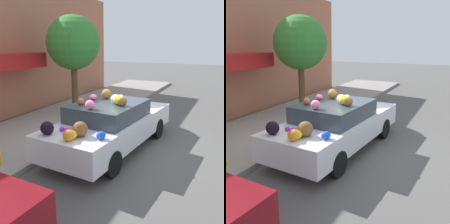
# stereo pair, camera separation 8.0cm
# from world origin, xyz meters

# --- Properties ---
(ground_plane) EXTENTS (60.00, 60.00, 0.00)m
(ground_plane) POSITION_xyz_m (0.00, 0.00, 0.00)
(ground_plane) COLOR #565451
(sidewalk_curb) EXTENTS (24.00, 3.20, 0.13)m
(sidewalk_curb) POSITION_xyz_m (0.00, 2.70, 0.07)
(sidewalk_curb) COLOR gray
(sidewalk_curb) RESTS_ON ground
(street_tree) EXTENTS (2.05, 2.05, 3.72)m
(street_tree) POSITION_xyz_m (2.54, 2.80, 2.80)
(street_tree) COLOR brown
(street_tree) RESTS_ON sidewalk_curb
(art_car) EXTENTS (4.61, 2.09, 1.60)m
(art_car) POSITION_xyz_m (-0.06, -0.04, 0.71)
(art_car) COLOR silver
(art_car) RESTS_ON ground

